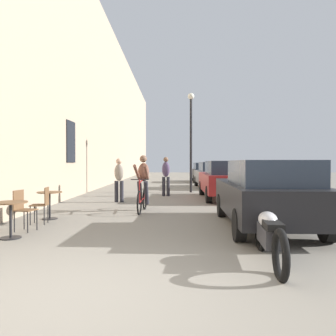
{
  "coord_description": "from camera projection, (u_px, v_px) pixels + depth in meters",
  "views": [
    {
      "loc": [
        1.01,
        -3.67,
        1.51
      ],
      "look_at": [
        0.74,
        14.79,
        1.17
      ],
      "focal_mm": 35.43,
      "sensor_mm": 36.0,
      "label": 1
    }
  ],
  "objects": [
    {
      "name": "pedestrian_near",
      "position": [
        119.0,
        178.0,
        12.35
      ],
      "size": [
        0.36,
        0.26,
        1.64
      ],
      "color": "#26262D",
      "rests_on": "ground_plane"
    },
    {
      "name": "parked_car_third",
      "position": [
        212.0,
        174.0,
        19.22
      ],
      "size": [
        1.86,
        4.25,
        1.5
      ],
      "color": "#595960",
      "rests_on": "ground_plane"
    },
    {
      "name": "ground_plane",
      "position": [
        83.0,
        296.0,
        3.71
      ],
      "size": [
        88.0,
        88.0,
        0.0
      ],
      "primitive_type": "plane",
      "color": "gray"
    },
    {
      "name": "cafe_chair_near_toward_street",
      "position": [
        23.0,
        207.0,
        7.2
      ],
      "size": [
        0.45,
        0.45,
        0.89
      ],
      "color": "black",
      "rests_on": "ground_plane"
    },
    {
      "name": "parked_car_fourth",
      "position": [
        204.0,
        172.0,
        24.85
      ],
      "size": [
        1.78,
        4.1,
        1.45
      ],
      "color": "black",
      "rests_on": "ground_plane"
    },
    {
      "name": "pedestrian_mid",
      "position": [
        166.0,
        174.0,
        14.59
      ],
      "size": [
        0.35,
        0.26,
        1.72
      ],
      "color": "#26262D",
      "rests_on": "ground_plane"
    },
    {
      "name": "street_lamp",
      "position": [
        191.0,
        129.0,
        16.33
      ],
      "size": [
        0.32,
        0.32,
        4.9
      ],
      "color": "black",
      "rests_on": "ground_plane"
    },
    {
      "name": "cyclist_on_bicycle",
      "position": [
        143.0,
        185.0,
        10.12
      ],
      "size": [
        0.52,
        1.76,
        1.74
      ],
      "color": "black",
      "rests_on": "ground_plane"
    },
    {
      "name": "building_facade_left",
      "position": [
        89.0,
        89.0,
        17.65
      ],
      "size": [
        0.54,
        68.0,
        10.74
      ],
      "color": "tan",
      "rests_on": "ground_plane"
    },
    {
      "name": "parked_car_second",
      "position": [
        225.0,
        179.0,
        13.41
      ],
      "size": [
        1.84,
        4.35,
        1.55
      ],
      "color": "maroon",
      "rests_on": "ground_plane"
    },
    {
      "name": "parked_car_nearest",
      "position": [
        266.0,
        193.0,
        7.5
      ],
      "size": [
        1.94,
        4.39,
        1.54
      ],
      "color": "black",
      "rests_on": "ground_plane"
    },
    {
      "name": "parked_motorcycle",
      "position": [
        269.0,
        235.0,
        4.97
      ],
      "size": [
        0.62,
        2.15,
        0.92
      ],
      "color": "black",
      "rests_on": "ground_plane"
    },
    {
      "name": "cafe_chair_mid_toward_street",
      "position": [
        42.0,
        203.0,
        8.03
      ],
      "size": [
        0.42,
        0.42,
        0.89
      ],
      "color": "black",
      "rests_on": "ground_plane"
    },
    {
      "name": "cafe_table_near",
      "position": [
        10.0,
        212.0,
        6.51
      ],
      "size": [
        0.64,
        0.64,
        0.72
      ],
      "color": "black",
      "rests_on": "ground_plane"
    },
    {
      "name": "cafe_table_mid",
      "position": [
        50.0,
        199.0,
        8.71
      ],
      "size": [
        0.64,
        0.64,
        0.72
      ],
      "color": "black",
      "rests_on": "ground_plane"
    }
  ]
}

